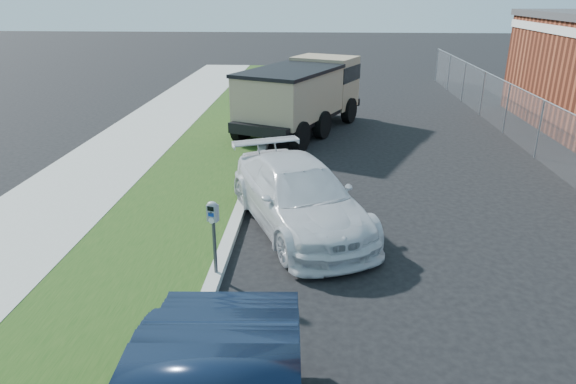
{
  "coord_description": "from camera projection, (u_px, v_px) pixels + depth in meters",
  "views": [
    {
      "loc": [
        -0.81,
        -8.83,
        4.85
      ],
      "look_at": [
        -1.4,
        1.0,
        1.0
      ],
      "focal_mm": 32.0,
      "sensor_mm": 36.0,
      "label": 1
    }
  ],
  "objects": [
    {
      "name": "chainlink_fence",
      "position": [
        542.0,
        118.0,
        15.64
      ],
      "size": [
        0.06,
        30.06,
        30.0
      ],
      "color": "slate",
      "rests_on": "ground"
    },
    {
      "name": "dump_truck",
      "position": [
        304.0,
        92.0,
        18.86
      ],
      "size": [
        4.67,
        6.72,
        2.48
      ],
      "rotation": [
        0.0,
        0.0,
        -0.42
      ],
      "color": "black",
      "rests_on": "ground"
    },
    {
      "name": "ground",
      "position": [
        357.0,
        260.0,
        9.93
      ],
      "size": [
        120.0,
        120.0,
        0.0
      ],
      "primitive_type": "plane",
      "color": "black",
      "rests_on": "ground"
    },
    {
      "name": "streetside",
      "position": [
        114.0,
        210.0,
        12.07
      ],
      "size": [
        6.12,
        50.0,
        0.15
      ],
      "color": "#96968E",
      "rests_on": "ground"
    },
    {
      "name": "white_wagon",
      "position": [
        298.0,
        194.0,
        11.21
      ],
      "size": [
        3.83,
        5.35,
        1.44
      ],
      "primitive_type": "imported",
      "rotation": [
        0.0,
        0.0,
        0.41
      ],
      "color": "silver",
      "rests_on": "ground"
    },
    {
      "name": "parking_meter",
      "position": [
        213.0,
        222.0,
        8.87
      ],
      "size": [
        0.22,
        0.18,
        1.39
      ],
      "rotation": [
        0.0,
        0.0,
        -0.34
      ],
      "color": "#3F4247",
      "rests_on": "ground"
    }
  ]
}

